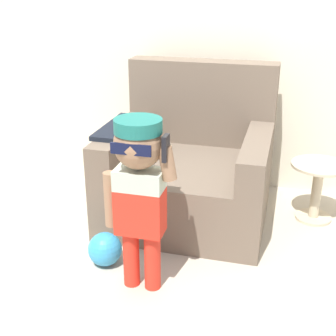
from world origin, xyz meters
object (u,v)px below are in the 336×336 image
person_child (139,180)px  armchair (191,168)px  side_table (317,186)px  toy_ball (105,249)px

person_child → armchair: bearing=85.9°
armchair → side_table: size_ratio=2.63×
side_table → toy_ball: side_table is taller
armchair → side_table: (0.88, 0.11, -0.09)m
armchair → toy_ball: 0.90m
side_table → toy_ball: (-1.22, -0.91, -0.15)m
side_table → toy_ball: 1.53m
armchair → toy_ball: size_ratio=5.44×
armchair → person_child: 0.99m
side_table → toy_ball: bearing=-143.1°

